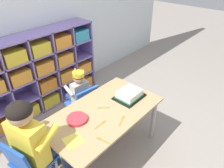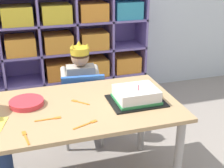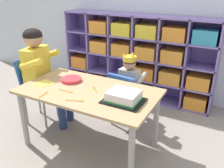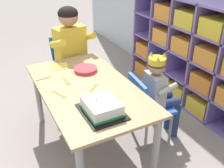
{
  "view_description": "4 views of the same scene",
  "coord_description": "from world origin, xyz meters",
  "px_view_note": "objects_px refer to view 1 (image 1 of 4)",
  "views": [
    {
      "loc": [
        -1.18,
        -1.16,
        1.97
      ],
      "look_at": [
        0.26,
        0.11,
        0.76
      ],
      "focal_mm": 33.79,
      "sensor_mm": 36.0,
      "label": 1
    },
    {
      "loc": [
        -0.26,
        -1.6,
        1.42
      ],
      "look_at": [
        0.26,
        0.08,
        0.67
      ],
      "focal_mm": 49.73,
      "sensor_mm": 36.0,
      "label": 2
    },
    {
      "loc": [
        1.1,
        -1.61,
        1.48
      ],
      "look_at": [
        0.21,
        0.06,
        0.67
      ],
      "focal_mm": 38.59,
      "sensor_mm": 36.0,
      "label": 3
    },
    {
      "loc": [
        1.64,
        -0.63,
        1.56
      ],
      "look_at": [
        0.2,
        0.12,
        0.68
      ],
      "focal_mm": 41.36,
      "sensor_mm": 36.0,
      "label": 4
    }
  ],
  "objects_px": {
    "classroom_chair_blue": "(84,103)",
    "fork_at_table_front_edge": "(102,140)",
    "fork_beside_plate_stack": "(103,108)",
    "classroom_chair_adult_side": "(29,163)",
    "paper_plate_stack": "(77,119)",
    "birthday_cake_on_tray": "(129,95)",
    "fork_by_napkin": "(101,124)",
    "adult_helper_seated": "(34,137)",
    "activity_table": "(103,117)",
    "child_with_crown": "(78,90)",
    "fork_scattered_mid_table": "(122,120)"
  },
  "relations": [
    {
      "from": "classroom_chair_blue",
      "to": "birthday_cake_on_tray",
      "type": "xyz_separation_m",
      "value": [
        0.22,
        -0.53,
        0.26
      ]
    },
    {
      "from": "fork_scattered_mid_table",
      "to": "paper_plate_stack",
      "type": "bearing_deg",
      "value": -69.34
    },
    {
      "from": "birthday_cake_on_tray",
      "to": "fork_by_napkin",
      "type": "bearing_deg",
      "value": -172.86
    },
    {
      "from": "paper_plate_stack",
      "to": "fork_by_napkin",
      "type": "distance_m",
      "value": 0.24
    },
    {
      "from": "paper_plate_stack",
      "to": "fork_at_table_front_edge",
      "type": "relative_size",
      "value": 1.53
    },
    {
      "from": "activity_table",
      "to": "birthday_cake_on_tray",
      "type": "xyz_separation_m",
      "value": [
        0.37,
        -0.05,
        0.12
      ]
    },
    {
      "from": "classroom_chair_adult_side",
      "to": "fork_by_napkin",
      "type": "distance_m",
      "value": 0.69
    },
    {
      "from": "classroom_chair_blue",
      "to": "fork_at_table_front_edge",
      "type": "height_order",
      "value": "classroom_chair_blue"
    },
    {
      "from": "activity_table",
      "to": "child_with_crown",
      "type": "bearing_deg",
      "value": 74.71
    },
    {
      "from": "activity_table",
      "to": "birthday_cake_on_tray",
      "type": "distance_m",
      "value": 0.39
    },
    {
      "from": "birthday_cake_on_tray",
      "to": "activity_table",
      "type": "bearing_deg",
      "value": 172.72
    },
    {
      "from": "classroom_chair_adult_side",
      "to": "paper_plate_stack",
      "type": "relative_size",
      "value": 3.7
    },
    {
      "from": "activity_table",
      "to": "fork_by_napkin",
      "type": "height_order",
      "value": "fork_by_napkin"
    },
    {
      "from": "birthday_cake_on_tray",
      "to": "fork_scattered_mid_table",
      "type": "xyz_separation_m",
      "value": [
        -0.34,
        -0.18,
        -0.04
      ]
    },
    {
      "from": "adult_helper_seated",
      "to": "birthday_cake_on_tray",
      "type": "relative_size",
      "value": 3.27
    },
    {
      "from": "birthday_cake_on_tray",
      "to": "fork_beside_plate_stack",
      "type": "xyz_separation_m",
      "value": [
        -0.33,
        0.09,
        -0.04
      ]
    },
    {
      "from": "paper_plate_stack",
      "to": "fork_beside_plate_stack",
      "type": "relative_size",
      "value": 2.03
    },
    {
      "from": "activity_table",
      "to": "adult_helper_seated",
      "type": "height_order",
      "value": "adult_helper_seated"
    },
    {
      "from": "adult_helper_seated",
      "to": "birthday_cake_on_tray",
      "type": "height_order",
      "value": "adult_helper_seated"
    },
    {
      "from": "classroom_chair_blue",
      "to": "fork_at_table_front_edge",
      "type": "xyz_separation_m",
      "value": [
        -0.43,
        -0.73,
        0.22
      ]
    },
    {
      "from": "fork_at_table_front_edge",
      "to": "classroom_chair_adult_side",
      "type": "bearing_deg",
      "value": -135.78
    },
    {
      "from": "classroom_chair_adult_side",
      "to": "paper_plate_stack",
      "type": "bearing_deg",
      "value": -104.43
    },
    {
      "from": "classroom_chair_adult_side",
      "to": "birthday_cake_on_tray",
      "type": "relative_size",
      "value": 2.29
    },
    {
      "from": "fork_beside_plate_stack",
      "to": "fork_scattered_mid_table",
      "type": "height_order",
      "value": "same"
    },
    {
      "from": "activity_table",
      "to": "classroom_chair_adult_side",
      "type": "relative_size",
      "value": 1.66
    },
    {
      "from": "classroom_chair_adult_side",
      "to": "paper_plate_stack",
      "type": "xyz_separation_m",
      "value": [
        0.53,
        -0.03,
        0.16
      ]
    },
    {
      "from": "fork_beside_plate_stack",
      "to": "fork_scattered_mid_table",
      "type": "distance_m",
      "value": 0.27
    },
    {
      "from": "fork_beside_plate_stack",
      "to": "fork_by_napkin",
      "type": "relative_size",
      "value": 0.69
    },
    {
      "from": "activity_table",
      "to": "child_with_crown",
      "type": "relative_size",
      "value": 1.5
    },
    {
      "from": "fork_at_table_front_edge",
      "to": "fork_beside_plate_stack",
      "type": "xyz_separation_m",
      "value": [
        0.33,
        0.3,
        -0.0
      ]
    },
    {
      "from": "adult_helper_seated",
      "to": "fork_by_napkin",
      "type": "bearing_deg",
      "value": -127.99
    },
    {
      "from": "fork_at_table_front_edge",
      "to": "paper_plate_stack",
      "type": "bearing_deg",
      "value": 167.23
    },
    {
      "from": "paper_plate_stack",
      "to": "fork_by_napkin",
      "type": "height_order",
      "value": "paper_plate_stack"
    },
    {
      "from": "child_with_crown",
      "to": "paper_plate_stack",
      "type": "relative_size",
      "value": 4.11
    },
    {
      "from": "adult_helper_seated",
      "to": "paper_plate_stack",
      "type": "distance_m",
      "value": 0.42
    },
    {
      "from": "fork_beside_plate_stack",
      "to": "classroom_chair_blue",
      "type": "bearing_deg",
      "value": 121.83
    },
    {
      "from": "classroom_chair_blue",
      "to": "birthday_cake_on_tray",
      "type": "height_order",
      "value": "birthday_cake_on_tray"
    },
    {
      "from": "fork_at_table_front_edge",
      "to": "fork_by_napkin",
      "type": "xyz_separation_m",
      "value": [
        0.13,
        0.14,
        0.0
      ]
    },
    {
      "from": "child_with_crown",
      "to": "paper_plate_stack",
      "type": "height_order",
      "value": "child_with_crown"
    },
    {
      "from": "classroom_chair_adult_side",
      "to": "fork_scattered_mid_table",
      "type": "distance_m",
      "value": 0.9
    },
    {
      "from": "fork_by_napkin",
      "to": "activity_table",
      "type": "bearing_deg",
      "value": -143.87
    },
    {
      "from": "adult_helper_seated",
      "to": "fork_at_table_front_edge",
      "type": "relative_size",
      "value": 8.09
    },
    {
      "from": "activity_table",
      "to": "paper_plate_stack",
      "type": "xyz_separation_m",
      "value": [
        -0.26,
        0.1,
        0.09
      ]
    },
    {
      "from": "activity_table",
      "to": "classroom_chair_adult_side",
      "type": "distance_m",
      "value": 0.8
    },
    {
      "from": "classroom_chair_blue",
      "to": "fork_at_table_front_edge",
      "type": "bearing_deg",
      "value": 65.83
    },
    {
      "from": "classroom_chair_adult_side",
      "to": "fork_scattered_mid_table",
      "type": "height_order",
      "value": "classroom_chair_adult_side"
    },
    {
      "from": "classroom_chair_blue",
      "to": "adult_helper_seated",
      "type": "distance_m",
      "value": 0.93
    },
    {
      "from": "paper_plate_stack",
      "to": "fork_at_table_front_edge",
      "type": "xyz_separation_m",
      "value": [
        -0.02,
        -0.35,
        -0.01
      ]
    },
    {
      "from": "paper_plate_stack",
      "to": "fork_scattered_mid_table",
      "type": "bearing_deg",
      "value": -48.27
    },
    {
      "from": "adult_helper_seated",
      "to": "classroom_chair_adult_side",
      "type": "bearing_deg",
      "value": 90.0
    }
  ]
}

